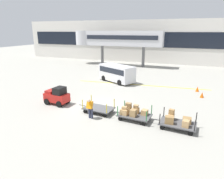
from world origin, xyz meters
name	(u,v)px	position (x,y,z in m)	size (l,w,h in m)	color
ground_plane	(96,107)	(0.00, 0.00, 0.00)	(120.00, 120.00, 0.00)	#9E9B91
apron_lead_line	(140,85)	(1.90, 8.24, 0.00)	(15.48, 0.20, 0.01)	yellow
terminal_building	(152,41)	(0.00, 25.98, 4.11)	(57.18, 2.51, 8.22)	silver
jet_bridge	(113,39)	(-6.00, 19.99, 4.81)	(16.30, 3.00, 6.16)	silver
baggage_tug	(57,96)	(-3.47, -0.52, 0.75)	(2.19, 1.39, 1.58)	red
baggage_cart_lead	(98,108)	(0.67, -0.88, 0.35)	(3.05, 1.59, 1.10)	#4C4C4F
baggage_cart_middle	(133,112)	(3.54, -1.10, 0.54)	(3.05, 1.59, 1.10)	#4C4C4F
baggage_cart_tail	(177,121)	(6.62, -1.38, 0.51)	(3.05, 1.59, 1.14)	#4C4C4F
baggage_handler	(90,108)	(0.57, -2.10, 0.87)	(0.43, 0.45, 1.56)	#2D334C
shuttle_van	(117,72)	(-1.26, 8.70, 1.23)	(5.13, 3.91, 2.10)	silver
safety_cone_near	(202,95)	(8.48, 5.96, 0.28)	(0.36, 0.36, 0.55)	#EA590F
safety_cone_far	(197,89)	(8.12, 7.91, 0.28)	(0.36, 0.36, 0.55)	#EA590F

